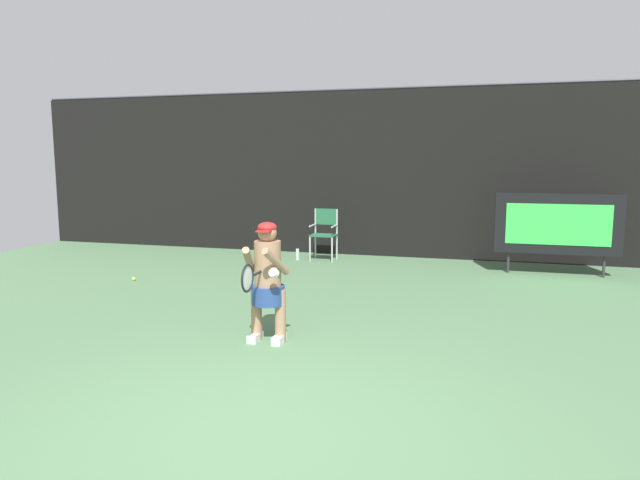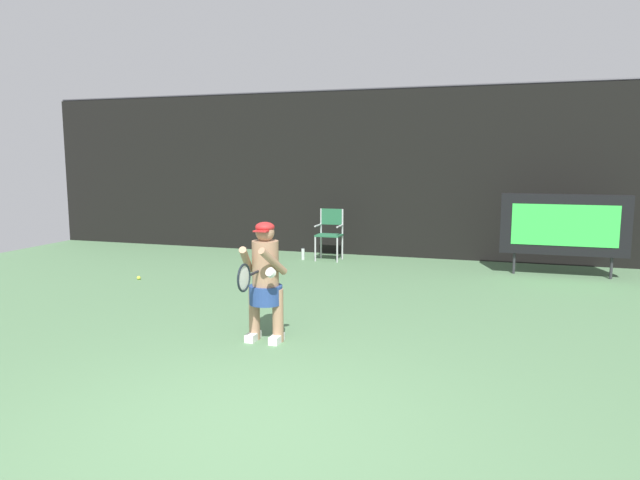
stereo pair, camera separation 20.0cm
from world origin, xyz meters
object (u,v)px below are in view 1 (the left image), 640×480
at_px(scoreboard, 557,224).
at_px(tennis_racket, 248,278).
at_px(tennis_player, 268,278).
at_px(umpire_chair, 324,231).
at_px(water_bottle, 298,254).
at_px(tennis_ball_loose, 134,279).

bearing_deg(scoreboard, tennis_racket, -123.76).
bearing_deg(tennis_player, umpire_chair, 98.67).
height_order(water_bottle, tennis_player, tennis_player).
bearing_deg(tennis_ball_loose, umpire_chair, 48.18).
relative_size(scoreboard, tennis_racket, 3.65).
bearing_deg(scoreboard, water_bottle, 177.54).
bearing_deg(umpire_chair, tennis_player, -81.33).
xyz_separation_m(umpire_chair, tennis_ball_loose, (-2.67, -2.98, -0.58)).
relative_size(umpire_chair, tennis_racket, 1.79).
height_order(scoreboard, tennis_racket, scoreboard).
bearing_deg(umpire_chair, tennis_ball_loose, -131.82).
bearing_deg(tennis_racket, water_bottle, 93.92).
bearing_deg(water_bottle, tennis_ball_loose, -127.00).
height_order(scoreboard, tennis_ball_loose, scoreboard).
bearing_deg(tennis_racket, tennis_player, 77.40).
bearing_deg(umpire_chair, tennis_racket, -82.31).
bearing_deg(tennis_player, water_bottle, 104.60).
xyz_separation_m(scoreboard, umpire_chair, (-4.54, 0.39, -0.33)).
height_order(umpire_chair, tennis_racket, umpire_chair).
height_order(scoreboard, water_bottle, scoreboard).
distance_m(umpire_chair, water_bottle, 0.76).
xyz_separation_m(scoreboard, water_bottle, (-5.09, 0.22, -0.82)).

